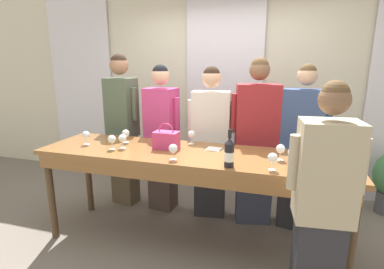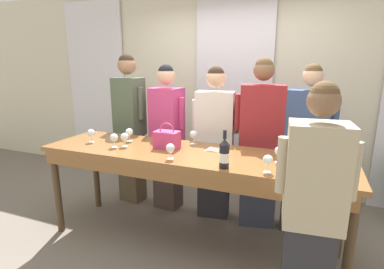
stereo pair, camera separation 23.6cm
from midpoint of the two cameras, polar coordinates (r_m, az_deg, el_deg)
ground_plane at (r=3.20m, az=1.71°, el=-19.89°), size 18.00×18.00×0.00m
wall_back at (r=4.26m, az=9.58°, el=8.58°), size 12.00×0.06×2.80m
curtain_panel_left at (r=5.21m, az=-16.41°, el=8.51°), size 1.05×0.03×2.69m
curtain_panel_center at (r=4.21m, az=9.36°, el=7.76°), size 1.05×0.03×2.69m
tasting_bar at (r=2.79m, az=1.62°, el=-5.44°), size 2.87×0.76×0.95m
wine_bottle at (r=2.37m, az=9.01°, el=-3.72°), size 0.08×0.08×0.31m
handbag at (r=2.89m, az=-2.47°, el=-0.92°), size 0.24×0.14×0.25m
wine_glass_front_left at (r=2.35m, az=17.06°, el=-4.78°), size 0.08×0.08×0.14m
wine_glass_front_mid at (r=3.03m, az=2.51°, el=-0.05°), size 0.08×0.08×0.14m
wine_glass_front_right at (r=3.23m, az=-16.72°, el=0.22°), size 0.08×0.08×0.14m
wine_glass_center_left at (r=2.61m, az=18.80°, el=-3.09°), size 0.08×0.08×0.14m
wine_glass_center_mid at (r=2.53m, az=20.83°, el=-3.80°), size 0.08×0.08×0.14m
wine_glass_center_right at (r=3.18m, az=-9.80°, el=0.39°), size 0.08×0.08×0.14m
wine_glass_back_left at (r=2.98m, az=-10.54°, el=-0.54°), size 0.08×0.08×0.14m
wine_glass_back_mid at (r=2.56m, az=-1.52°, el=-2.67°), size 0.08×0.08×0.14m
wine_glass_back_right at (r=3.07m, az=-2.89°, el=0.09°), size 0.08×0.08×0.14m
wine_glass_near_host at (r=2.97m, az=-12.45°, el=-0.66°), size 0.08×0.08×0.14m
napkin at (r=2.87m, az=6.52°, el=-2.88°), size 0.15×0.15×0.00m
guest_olive_jacket at (r=3.78m, az=-10.02°, el=1.50°), size 0.46×0.30×1.86m
guest_pink_top at (r=3.56m, az=-2.86°, el=-0.45°), size 0.46×0.31×1.74m
guest_cream_sweater at (r=3.37m, az=6.34°, el=-1.50°), size 0.53×0.29×1.72m
guest_striped_shirt at (r=3.27m, az=14.82°, el=-1.77°), size 0.56×0.35×1.81m
guest_navy_coat at (r=3.26m, az=22.83°, el=-3.03°), size 0.54×0.33×1.75m
host_pouring at (r=2.07m, az=25.02°, el=-13.97°), size 0.46×0.29×1.67m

